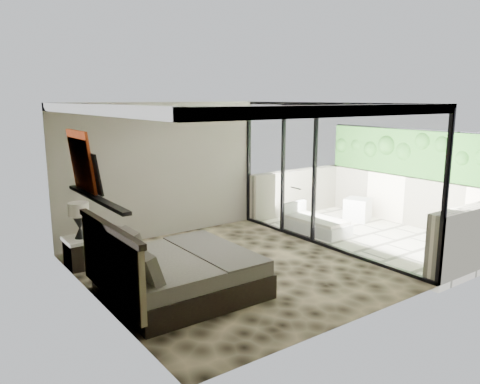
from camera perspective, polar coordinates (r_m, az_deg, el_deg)
floor at (r=8.10m, az=-1.27°, el=-9.43°), size 5.00×5.00×0.00m
ceiling at (r=7.57m, az=-1.36°, el=10.71°), size 4.50×5.00×0.02m
back_wall at (r=9.84m, az=-9.54°, el=2.58°), size 4.50×0.02×2.80m
left_wall at (r=6.74m, az=-17.24°, el=-1.82°), size 0.02×5.00×2.80m
glass_wall at (r=9.16m, az=10.39°, el=1.90°), size 0.08×5.00×2.80m
terrace_slab at (r=10.59m, az=15.78°, el=-5.17°), size 3.00×5.00×0.12m
parapet_far at (r=11.51m, az=20.16°, el=-1.00°), size 0.30×5.00×1.10m
foliage_hedge at (r=11.33m, az=20.54°, el=4.44°), size 0.36×4.60×1.10m
picture_ledge at (r=6.83m, az=-17.08°, el=-0.78°), size 0.12×2.20×0.05m
bed at (r=7.07m, az=-8.01°, el=-9.70°), size 2.14×2.07×1.18m
nightstand at (r=8.60m, az=-18.62°, el=-6.78°), size 0.70×0.70×0.57m
table_lamp at (r=8.41m, az=-19.03°, el=-2.73°), size 0.34×0.34×0.62m
abstract_canvas at (r=7.26m, az=-18.80°, el=3.62°), size 0.13×0.90×0.90m
framed_print at (r=6.97m, az=-17.47°, el=2.17°), size 0.11×0.50×0.60m
ottoman at (r=11.50m, az=14.14°, el=-2.08°), size 0.70×0.70×0.54m
lounger at (r=10.38m, az=9.09°, el=-3.86°), size 0.83×1.49×0.56m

